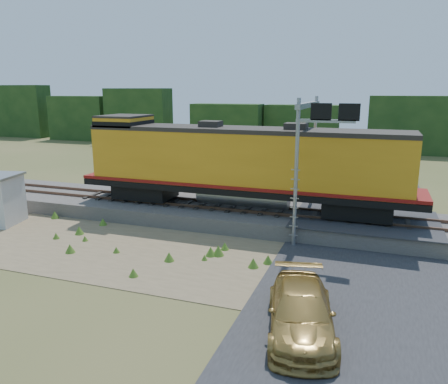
% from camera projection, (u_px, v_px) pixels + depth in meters
% --- Properties ---
extents(ground, '(140.00, 140.00, 0.00)m').
position_uv_depth(ground, '(189.00, 260.00, 18.82)').
color(ground, '#475123').
rests_on(ground, ground).
extents(ballast, '(70.00, 5.00, 0.80)m').
position_uv_depth(ballast, '(233.00, 215.00, 24.23)').
color(ballast, slate).
rests_on(ballast, ground).
extents(rails, '(70.00, 1.54, 0.16)m').
position_uv_depth(rails, '(233.00, 206.00, 24.12)').
color(rails, brown).
rests_on(rails, ballast).
extents(dirt_shoulder, '(26.00, 8.00, 0.03)m').
position_uv_depth(dirt_shoulder, '(153.00, 250.00, 19.92)').
color(dirt_shoulder, '#8C7754').
rests_on(dirt_shoulder, ground).
extents(road, '(7.00, 66.00, 0.86)m').
position_uv_depth(road, '(359.00, 274.00, 17.21)').
color(road, '#38383A').
rests_on(road, ground).
extents(tree_line_north, '(130.00, 3.00, 6.50)m').
position_uv_depth(tree_line_north, '(316.00, 124.00, 53.00)').
color(tree_line_north, '#183613').
rests_on(tree_line_north, ground).
extents(weed_clumps, '(15.00, 6.20, 0.56)m').
position_uv_depth(weed_clumps, '(120.00, 250.00, 20.04)').
color(weed_clumps, '#4B7722').
rests_on(weed_clumps, ground).
extents(locomotive, '(18.52, 2.82, 4.78)m').
position_uv_depth(locomotive, '(238.00, 163.00, 23.46)').
color(locomotive, black).
rests_on(locomotive, rails).
extents(signal_gantry, '(2.71, 6.20, 6.83)m').
position_uv_depth(signal_gantry, '(312.00, 133.00, 21.16)').
color(signal_gantry, gray).
rests_on(signal_gantry, ground).
extents(car, '(2.90, 5.05, 1.38)m').
position_uv_depth(car, '(301.00, 312.00, 13.04)').
color(car, '#A4823D').
rests_on(car, ground).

